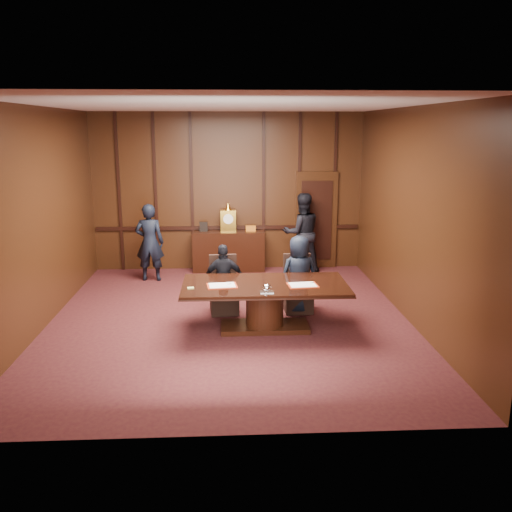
{
  "coord_description": "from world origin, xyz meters",
  "views": [
    {
      "loc": [
        -0.02,
        -8.62,
        3.17
      ],
      "look_at": [
        0.46,
        0.25,
        1.05
      ],
      "focal_mm": 38.0,
      "sensor_mm": 36.0,
      "label": 1
    }
  ],
  "objects_px": {
    "conference_table": "(265,299)",
    "signatory_left": "(224,279)",
    "witness_left": "(150,242)",
    "sideboard": "(229,250)",
    "witness_right": "(302,233)",
    "signatory_right": "(299,274)"
  },
  "relations": [
    {
      "from": "sideboard",
      "to": "signatory_right",
      "type": "relative_size",
      "value": 1.17
    },
    {
      "from": "sideboard",
      "to": "witness_left",
      "type": "relative_size",
      "value": 0.98
    },
    {
      "from": "signatory_left",
      "to": "witness_left",
      "type": "height_order",
      "value": "witness_left"
    },
    {
      "from": "signatory_left",
      "to": "witness_left",
      "type": "relative_size",
      "value": 0.75
    },
    {
      "from": "signatory_right",
      "to": "witness_left",
      "type": "relative_size",
      "value": 0.84
    },
    {
      "from": "conference_table",
      "to": "signatory_left",
      "type": "relative_size",
      "value": 2.14
    },
    {
      "from": "sideboard",
      "to": "conference_table",
      "type": "distance_m",
      "value": 3.74
    },
    {
      "from": "conference_table",
      "to": "signatory_right",
      "type": "relative_size",
      "value": 1.92
    },
    {
      "from": "sideboard",
      "to": "signatory_left",
      "type": "distance_m",
      "value": 2.9
    },
    {
      "from": "signatory_left",
      "to": "witness_right",
      "type": "xyz_separation_m",
      "value": [
        1.72,
        2.73,
        0.27
      ]
    },
    {
      "from": "conference_table",
      "to": "signatory_left",
      "type": "height_order",
      "value": "signatory_left"
    },
    {
      "from": "sideboard",
      "to": "conference_table",
      "type": "bearing_deg",
      "value": -81.39
    },
    {
      "from": "witness_left",
      "to": "sideboard",
      "type": "bearing_deg",
      "value": -153.95
    },
    {
      "from": "witness_left",
      "to": "witness_right",
      "type": "distance_m",
      "value": 3.32
    },
    {
      "from": "witness_left",
      "to": "witness_right",
      "type": "height_order",
      "value": "witness_right"
    },
    {
      "from": "signatory_left",
      "to": "conference_table",
      "type": "bearing_deg",
      "value": 126.0
    },
    {
      "from": "witness_right",
      "to": "witness_left",
      "type": "bearing_deg",
      "value": 0.93
    },
    {
      "from": "sideboard",
      "to": "signatory_left",
      "type": "bearing_deg",
      "value": -91.79
    },
    {
      "from": "witness_left",
      "to": "witness_right",
      "type": "relative_size",
      "value": 0.92
    },
    {
      "from": "sideboard",
      "to": "witness_left",
      "type": "height_order",
      "value": "witness_left"
    },
    {
      "from": "conference_table",
      "to": "signatory_left",
      "type": "bearing_deg",
      "value": 129.09
    },
    {
      "from": "conference_table",
      "to": "witness_left",
      "type": "relative_size",
      "value": 1.6
    }
  ]
}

